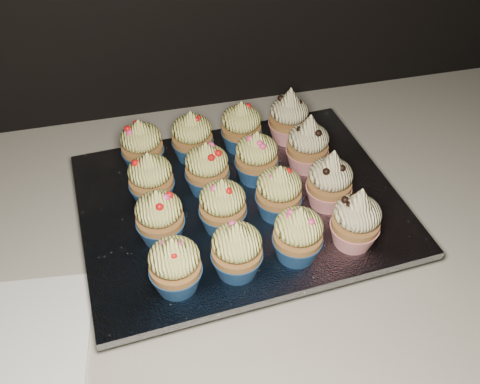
{
  "coord_description": "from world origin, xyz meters",
  "views": [
    {
      "loc": [
        -0.04,
        1.17,
        1.46
      ],
      "look_at": [
        0.09,
        1.7,
        0.95
      ],
      "focal_mm": 40.0,
      "sensor_mm": 36.0,
      "label": 1
    }
  ],
  "objects": [
    {
      "name": "worktop",
      "position": [
        0.0,
        1.7,
        0.88
      ],
      "size": [
        2.44,
        0.64,
        0.04
      ],
      "primitive_type": "cube",
      "color": "beige",
      "rests_on": "cabinet"
    },
    {
      "name": "napkin",
      "position": [
        -0.21,
        1.57,
        0.9
      ],
      "size": [
        0.18,
        0.18,
        0.0
      ],
      "primitive_type": "cube",
      "rotation": [
        0.0,
        0.0,
        -0.11
      ],
      "color": "white",
      "rests_on": "worktop"
    },
    {
      "name": "baking_tray",
      "position": [
        0.09,
        1.7,
        0.91
      ],
      "size": [
        0.43,
        0.34,
        0.02
      ],
      "primitive_type": "cube",
      "rotation": [
        0.0,
        0.0,
        0.07
      ],
      "color": "black",
      "rests_on": "worktop"
    },
    {
      "name": "foil_lining",
      "position": [
        0.09,
        1.7,
        0.93
      ],
      "size": [
        0.46,
        0.37,
        0.01
      ],
      "primitive_type": "cube",
      "rotation": [
        0.0,
        0.0,
        0.07
      ],
      "color": "silver",
      "rests_on": "baking_tray"
    },
    {
      "name": "cupcake_0",
      "position": [
        -0.02,
        1.57,
        0.97
      ],
      "size": [
        0.06,
        0.06,
        0.08
      ],
      "color": "navy",
      "rests_on": "foil_lining"
    },
    {
      "name": "cupcake_1",
      "position": [
        0.06,
        1.58,
        0.97
      ],
      "size": [
        0.06,
        0.06,
        0.08
      ],
      "color": "navy",
      "rests_on": "foil_lining"
    },
    {
      "name": "cupcake_2",
      "position": [
        0.13,
        1.59,
        0.97
      ],
      "size": [
        0.06,
        0.06,
        0.08
      ],
      "color": "navy",
      "rests_on": "foil_lining"
    },
    {
      "name": "cupcake_3",
      "position": [
        0.21,
        1.59,
        0.97
      ],
      "size": [
        0.06,
        0.06,
        0.1
      ],
      "color": "red",
      "rests_on": "foil_lining"
    },
    {
      "name": "cupcake_4",
      "position": [
        -0.03,
        1.66,
        0.97
      ],
      "size": [
        0.06,
        0.06,
        0.08
      ],
      "color": "navy",
      "rests_on": "foil_lining"
    },
    {
      "name": "cupcake_5",
      "position": [
        0.06,
        1.66,
        0.97
      ],
      "size": [
        0.06,
        0.06,
        0.08
      ],
      "color": "navy",
      "rests_on": "foil_lining"
    },
    {
      "name": "cupcake_6",
      "position": [
        0.13,
        1.67,
        0.97
      ],
      "size": [
        0.06,
        0.06,
        0.08
      ],
      "color": "navy",
      "rests_on": "foil_lining"
    },
    {
      "name": "cupcake_7",
      "position": [
        0.21,
        1.67,
        0.97
      ],
      "size": [
        0.06,
        0.06,
        0.1
      ],
      "color": "red",
      "rests_on": "foil_lining"
    },
    {
      "name": "cupcake_8",
      "position": [
        -0.03,
        1.73,
        0.97
      ],
      "size": [
        0.06,
        0.06,
        0.08
      ],
      "color": "navy",
      "rests_on": "foil_lining"
    },
    {
      "name": "cupcake_9",
      "position": [
        0.05,
        1.74,
        0.97
      ],
      "size": [
        0.06,
        0.06,
        0.08
      ],
      "color": "navy",
      "rests_on": "foil_lining"
    },
    {
      "name": "cupcake_10",
      "position": [
        0.12,
        1.74,
        0.97
      ],
      "size": [
        0.06,
        0.06,
        0.08
      ],
      "color": "navy",
      "rests_on": "foil_lining"
    },
    {
      "name": "cupcake_11",
      "position": [
        0.2,
        1.75,
        0.97
      ],
      "size": [
        0.06,
        0.06,
        0.1
      ],
      "color": "red",
      "rests_on": "foil_lining"
    },
    {
      "name": "cupcake_12",
      "position": [
        -0.03,
        1.81,
        0.97
      ],
      "size": [
        0.06,
        0.06,
        0.08
      ],
      "color": "navy",
      "rests_on": "foil_lining"
    },
    {
      "name": "cupcake_13",
      "position": [
        0.04,
        1.81,
        0.97
      ],
      "size": [
        0.06,
        0.06,
        0.08
      ],
      "color": "navy",
      "rests_on": "foil_lining"
    },
    {
      "name": "cupcake_14",
      "position": [
        0.12,
        1.82,
        0.97
      ],
      "size": [
        0.06,
        0.06,
        0.08
      ],
      "color": "navy",
      "rests_on": "foil_lining"
    },
    {
      "name": "cupcake_15",
      "position": [
        0.2,
        1.82,
        0.97
      ],
      "size": [
        0.06,
        0.06,
        0.1
      ],
      "color": "red",
      "rests_on": "foil_lining"
    }
  ]
}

